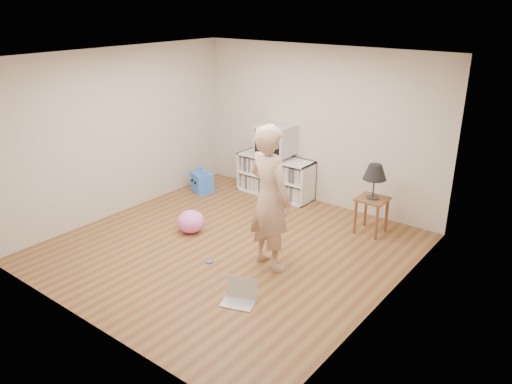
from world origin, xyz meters
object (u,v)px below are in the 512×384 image
object	(u,v)px
person	(270,198)
media_unit	(276,176)
plush_blue	(202,182)
crt_tv	(276,139)
dvd_deck	(276,155)
table_lamp	(375,173)
plush_pink	(191,222)
side_table	(372,207)
laptop	(240,296)

from	to	relation	value
person	media_unit	bearing A→B (deg)	-41.43
media_unit	plush_blue	size ratio (longest dim) A/B	3.04
crt_tv	plush_blue	world-z (taller)	crt_tv
dvd_deck	person	xyz separation A→B (m)	(1.39, -2.08, 0.21)
table_lamp	person	distance (m)	1.81
table_lamp	plush_pink	distance (m)	2.78
side_table	laptop	world-z (taller)	side_table
side_table	plush_blue	xyz separation A→B (m)	(-3.15, -0.30, -0.23)
dvd_deck	side_table	world-z (taller)	dvd_deck
side_table	dvd_deck	bearing A→B (deg)	169.53
person	laptop	distance (m)	1.26
side_table	crt_tv	bearing A→B (deg)	169.62
media_unit	crt_tv	bearing A→B (deg)	-90.00
crt_tv	person	bearing A→B (deg)	-56.15
media_unit	plush_pink	bearing A→B (deg)	-93.36
side_table	plush_pink	bearing A→B (deg)	-142.60
dvd_deck	table_lamp	size ratio (longest dim) A/B	0.87
person	side_table	bearing A→B (deg)	-94.71
table_lamp	plush_pink	size ratio (longest dim) A/B	1.29
person	plush_blue	xyz separation A→B (m)	(-2.54, 1.41, -0.76)
table_lamp	plush_blue	bearing A→B (deg)	-174.62
dvd_deck	crt_tv	xyz separation A→B (m)	(0.00, -0.00, 0.29)
media_unit	side_table	bearing A→B (deg)	-10.91
plush_pink	laptop	bearing A→B (deg)	-28.95
side_table	plush_blue	size ratio (longest dim) A/B	1.19
side_table	person	world-z (taller)	person
media_unit	dvd_deck	xyz separation A→B (m)	(-0.00, -0.02, 0.39)
media_unit	person	distance (m)	2.58
media_unit	crt_tv	distance (m)	0.67
crt_tv	plush_blue	xyz separation A→B (m)	(-1.15, -0.66, -0.84)
media_unit	side_table	size ratio (longest dim) A/B	2.55
media_unit	dvd_deck	distance (m)	0.39
side_table	table_lamp	xyz separation A→B (m)	(-0.00, 0.00, 0.53)
table_lamp	plush_blue	size ratio (longest dim) A/B	1.12
plush_blue	dvd_deck	bearing A→B (deg)	52.78
table_lamp	plush_pink	world-z (taller)	table_lamp
plush_blue	plush_pink	bearing A→B (deg)	-29.46
crt_tv	plush_blue	size ratio (longest dim) A/B	1.30
side_table	plush_blue	world-z (taller)	side_table
crt_tv	plush_pink	distance (m)	2.16
dvd_deck	plush_blue	world-z (taller)	dvd_deck
media_unit	table_lamp	bearing A→B (deg)	-10.91
laptop	dvd_deck	bearing A→B (deg)	99.59
side_table	plush_pink	xyz separation A→B (m)	(-2.12, -1.62, -0.25)
crt_tv	media_unit	bearing A→B (deg)	90.00
side_table	plush_pink	size ratio (longest dim) A/B	1.38
crt_tv	person	world-z (taller)	person
media_unit	side_table	world-z (taller)	media_unit
dvd_deck	crt_tv	bearing A→B (deg)	-90.00
crt_tv	plush_pink	size ratio (longest dim) A/B	1.51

